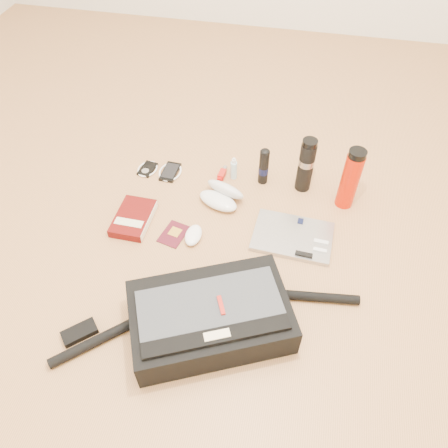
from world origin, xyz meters
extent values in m
plane|color=#B27C4A|center=(0.00, 0.00, 0.00)|extent=(4.00, 4.00, 0.00)
cube|color=black|center=(0.03, -0.29, 0.06)|extent=(0.60, 0.51, 0.13)
cube|color=#31353A|center=(0.04, -0.30, 0.13)|extent=(0.51, 0.40, 0.01)
cube|color=black|center=(0.08, -0.39, 0.13)|extent=(0.44, 0.24, 0.02)
cube|color=beige|center=(0.08, -0.39, 0.14)|extent=(0.09, 0.06, 0.02)
cube|color=#A01911|center=(0.07, -0.29, 0.14)|extent=(0.04, 0.07, 0.02)
cylinder|color=black|center=(-0.32, -0.43, 0.02)|extent=(0.26, 0.24, 0.03)
cylinder|color=black|center=(0.37, -0.11, 0.02)|extent=(0.32, 0.07, 0.03)
cube|color=black|center=(-0.39, -0.41, 0.01)|extent=(0.12, 0.12, 0.02)
cube|color=#A1A1A3|center=(0.27, 0.16, 0.01)|extent=(0.32, 0.23, 0.02)
cube|color=black|center=(0.29, 0.24, 0.02)|extent=(0.02, 0.03, 0.00)
cube|color=silver|center=(0.38, 0.14, 0.02)|extent=(0.06, 0.02, 0.01)
cube|color=silver|center=(0.38, 0.10, 0.02)|extent=(0.05, 0.02, 0.01)
cube|color=black|center=(0.32, 0.07, 0.03)|extent=(0.07, 0.02, 0.01)
cube|color=#4B0907|center=(-0.39, 0.11, 0.02)|extent=(0.14, 0.21, 0.04)
cube|color=beige|center=(-0.32, 0.11, 0.02)|extent=(0.01, 0.20, 0.03)
cube|color=beige|center=(-0.39, 0.07, 0.04)|extent=(0.12, 0.04, 0.00)
cube|color=#430E19|center=(-0.21, 0.08, 0.00)|extent=(0.12, 0.14, 0.01)
cube|color=yellow|center=(-0.20, 0.09, 0.01)|extent=(0.05, 0.05, 0.00)
ellipsoid|color=white|center=(-0.12, 0.08, 0.02)|extent=(0.07, 0.11, 0.04)
ellipsoid|color=silver|center=(-0.07, 0.28, 0.03)|extent=(0.20, 0.15, 0.05)
ellipsoid|color=silver|center=(-0.05, 0.33, 0.05)|extent=(0.20, 0.15, 0.10)
ellipsoid|color=black|center=(-0.10, 0.29, 0.03)|extent=(0.05, 0.05, 0.02)
ellipsoid|color=black|center=(-0.03, 0.26, 0.03)|extent=(0.05, 0.05, 0.02)
cylinder|color=black|center=(-0.07, 0.28, 0.03)|extent=(0.03, 0.02, 0.01)
cube|color=black|center=(-0.44, 0.43, 0.01)|extent=(0.08, 0.11, 0.01)
cylinder|color=#ADADAF|center=(-0.44, 0.41, 0.01)|extent=(0.04, 0.04, 0.00)
torus|color=white|center=(-0.44, 0.43, 0.01)|extent=(0.10, 0.10, 0.01)
cube|color=black|center=(-0.33, 0.43, 0.01)|extent=(0.07, 0.13, 0.01)
cube|color=black|center=(-0.33, 0.43, 0.01)|extent=(0.06, 0.10, 0.00)
torus|color=white|center=(-0.33, 0.43, 0.01)|extent=(0.11, 0.11, 0.01)
cube|color=#B11B12|center=(-0.09, 0.46, 0.01)|extent=(0.03, 0.06, 0.03)
cube|color=#AB0806|center=(-0.09, 0.42, 0.01)|extent=(0.02, 0.02, 0.02)
cylinder|color=#9B9B9E|center=(-0.08, 0.49, 0.01)|extent=(0.02, 0.03, 0.02)
cylinder|color=#AAD2E1|center=(-0.03, 0.46, 0.04)|extent=(0.04, 0.04, 0.09)
cylinder|color=silver|center=(-0.03, 0.46, 0.10)|extent=(0.03, 0.03, 0.02)
cylinder|color=silver|center=(-0.03, 0.46, 0.11)|extent=(0.02, 0.02, 0.01)
cylinder|color=black|center=(0.10, 0.46, 0.09)|extent=(0.05, 0.05, 0.17)
cylinder|color=black|center=(0.10, 0.46, 0.07)|extent=(0.05, 0.05, 0.03)
ellipsoid|color=black|center=(0.10, 0.46, 0.17)|extent=(0.05, 0.05, 0.02)
cylinder|color=black|center=(0.28, 0.46, 0.12)|extent=(0.09, 0.09, 0.24)
cylinder|color=#A0A0A2|center=(0.28, 0.46, 0.15)|extent=(0.09, 0.09, 0.03)
cylinder|color=black|center=(0.28, 0.46, 0.25)|extent=(0.08, 0.08, 0.02)
cylinder|color=#C11902|center=(0.46, 0.40, 0.13)|extent=(0.08, 0.08, 0.26)
cylinder|color=black|center=(0.46, 0.40, 0.27)|extent=(0.07, 0.07, 0.03)
camera|label=1|loc=(0.23, -0.99, 1.35)|focal=35.00mm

